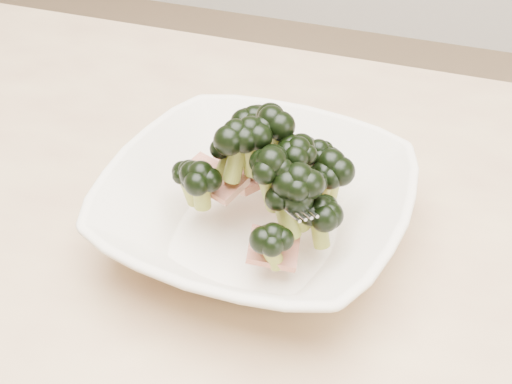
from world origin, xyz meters
TOP-DOWN VIEW (x-y plane):
  - dining_table at (0.00, 0.00)m, footprint 1.20×0.80m
  - broccoli_dish at (0.00, 0.06)m, footprint 0.27×0.27m

SIDE VIEW (x-z plane):
  - dining_table at x=0.00m, z-range 0.28..1.03m
  - broccoli_dish at x=0.00m, z-range 0.73..0.85m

